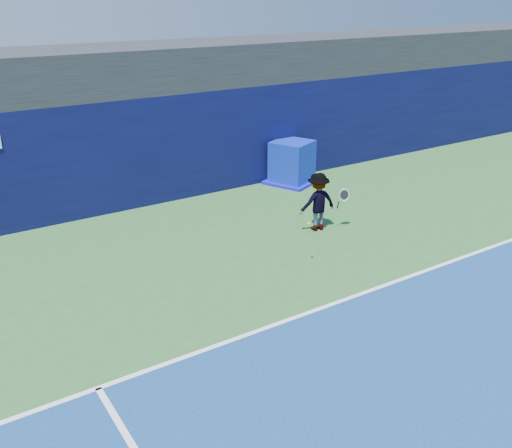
% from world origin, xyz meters
% --- Properties ---
extents(ground, '(80.00, 80.00, 0.00)m').
position_xyz_m(ground, '(0.00, 0.00, 0.00)').
color(ground, '#2C602B').
rests_on(ground, ground).
extents(baseline, '(24.00, 0.10, 0.01)m').
position_xyz_m(baseline, '(0.00, 3.00, 0.01)').
color(baseline, white).
rests_on(baseline, ground).
extents(stadium_band, '(36.00, 3.00, 1.20)m').
position_xyz_m(stadium_band, '(0.00, 11.50, 3.60)').
color(stadium_band, black).
rests_on(stadium_band, back_wall_assembly).
extents(back_wall_assembly, '(36.00, 1.03, 3.00)m').
position_xyz_m(back_wall_assembly, '(-0.00, 10.50, 1.50)').
color(back_wall_assembly, '#090B34').
rests_on(back_wall_assembly, ground).
extents(equipment_cart, '(1.82, 1.82, 1.33)m').
position_xyz_m(equipment_cart, '(3.42, 9.53, 0.60)').
color(equipment_cart, '#0B20A7').
rests_on(equipment_cart, ground).
extents(tennis_player, '(1.24, 0.71, 1.49)m').
position_xyz_m(tennis_player, '(1.71, 6.11, 0.74)').
color(tennis_player, silver).
rests_on(tennis_player, ground).
extents(tennis_ball, '(0.07, 0.07, 0.07)m').
position_xyz_m(tennis_ball, '(0.28, 4.63, 0.99)').
color(tennis_ball, '#AFD117').
rests_on(tennis_ball, ground).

